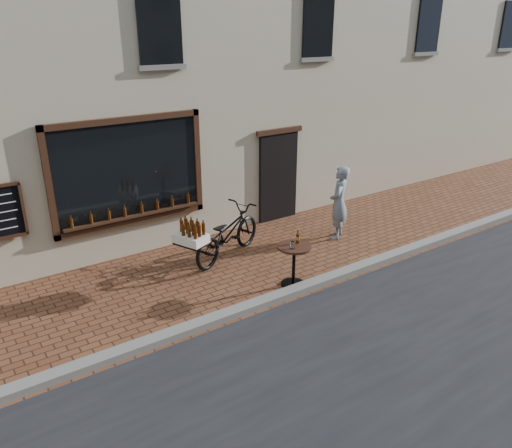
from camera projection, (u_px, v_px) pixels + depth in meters
ground at (306, 296)px, 9.16m from camera, size 90.00×90.00×0.00m
kerb at (299, 289)px, 9.29m from camera, size 90.00×0.25×0.12m
shop_building at (145, 8)px, 12.26m from camera, size 28.00×6.20×10.00m
cargo_bicycle at (226, 233)px, 10.46m from camera, size 2.48×1.54×1.17m
bistro_table at (294, 257)px, 9.35m from camera, size 0.64×0.64×1.10m
pedestrian at (339, 203)px, 11.38m from camera, size 0.74×0.70×1.70m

